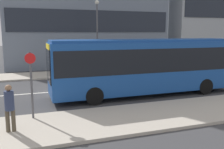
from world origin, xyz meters
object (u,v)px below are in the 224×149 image
object	(u,v)px
city_bus	(146,63)
parked_car_0	(193,66)
street_lamp	(97,29)
bus_stop_sign	(31,80)
pedestrian_near_stop	(10,105)

from	to	relation	value
city_bus	parked_car_0	size ratio (longest dim) A/B	2.55
city_bus	street_lamp	distance (m)	8.22
parked_car_0	bus_stop_sign	world-z (taller)	bus_stop_sign
bus_stop_sign	city_bus	bearing A→B (deg)	21.41
parked_car_0	street_lamp	size ratio (longest dim) A/B	0.70
city_bus	street_lamp	xyz separation A→B (m)	(-0.75, 7.91, 2.11)
pedestrian_near_stop	city_bus	bearing A→B (deg)	29.34
pedestrian_near_stop	street_lamp	bearing A→B (deg)	62.37
street_lamp	parked_car_0	bearing A→B (deg)	-14.45
parked_car_0	street_lamp	distance (m)	9.44
parked_car_0	street_lamp	world-z (taller)	street_lamp
bus_stop_sign	street_lamp	distance (m)	12.22
pedestrian_near_stop	street_lamp	world-z (taller)	street_lamp
parked_car_0	pedestrian_near_stop	bearing A→B (deg)	-147.78
street_lamp	city_bus	bearing A→B (deg)	-84.56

